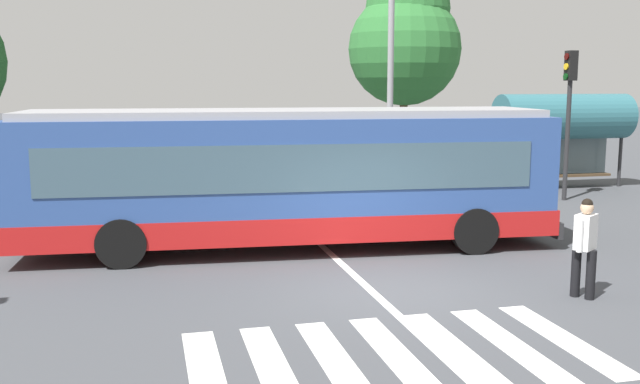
{
  "coord_description": "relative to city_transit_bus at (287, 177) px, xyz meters",
  "views": [
    {
      "loc": [
        -4.07,
        -11.58,
        3.65
      ],
      "look_at": [
        -0.43,
        3.16,
        1.3
      ],
      "focal_mm": 40.03,
      "sensor_mm": 36.0,
      "label": 1
    }
  ],
  "objects": [
    {
      "name": "pedestrian_crossing_street",
      "position": [
        4.15,
        -4.84,
        -0.62
      ],
      "size": [
        0.5,
        0.44,
        1.72
      ],
      "color": "black",
      "rests_on": "ground_plane"
    },
    {
      "name": "bus_stop_shelter",
      "position": [
        10.91,
        6.52,
        0.83
      ],
      "size": [
        4.75,
        1.54,
        3.25
      ],
      "color": "#28282B",
      "rests_on": "ground_plane"
    },
    {
      "name": "lane_center_line",
      "position": [
        0.78,
        -1.6,
        -1.58
      ],
      "size": [
        0.16,
        24.0,
        0.01
      ],
      "primitive_type": "cube",
      "color": "silver",
      "rests_on": "ground_plane"
    },
    {
      "name": "twin_arm_street_lamp",
      "position": [
        4.82,
        6.99,
        3.62
      ],
      "size": [
        4.48,
        0.32,
        8.39
      ],
      "color": "#939399",
      "rests_on": "ground_plane"
    },
    {
      "name": "crosswalk_painted_stripes",
      "position": [
        0.18,
        -6.52,
        -1.58
      ],
      "size": [
        5.54,
        3.01,
        0.01
      ],
      "color": "silver",
      "rests_on": "ground_plane"
    },
    {
      "name": "parked_car_teal",
      "position": [
        -0.17,
        9.74,
        -0.82
      ],
      "size": [
        1.98,
        4.55,
        1.35
      ],
      "color": "black",
      "rests_on": "ground_plane"
    },
    {
      "name": "background_tree_right",
      "position": [
        8.5,
        15.49,
        4.03
      ],
      "size": [
        5.04,
        5.04,
        8.76
      ],
      "color": "brown",
      "rests_on": "ground_plane"
    },
    {
      "name": "ground_plane",
      "position": [
        1.05,
        -3.6,
        -1.59
      ],
      "size": [
        160.0,
        160.0,
        0.0
      ],
      "primitive_type": "plane",
      "color": "#424449"
    },
    {
      "name": "parked_car_champagne",
      "position": [
        2.41,
        9.23,
        -0.82
      ],
      "size": [
        2.07,
        4.6,
        1.35
      ],
      "color": "black",
      "rests_on": "ground_plane"
    },
    {
      "name": "parked_car_silver",
      "position": [
        -2.87,
        9.8,
        -0.82
      ],
      "size": [
        2.21,
        4.64,
        1.35
      ],
      "color": "black",
      "rests_on": "ground_plane"
    },
    {
      "name": "traffic_light_far_corner",
      "position": [
        9.65,
        4.3,
        1.5
      ],
      "size": [
        0.33,
        0.32,
        4.59
      ],
      "color": "#28282B",
      "rests_on": "ground_plane"
    },
    {
      "name": "city_transit_bus",
      "position": [
        0.0,
        0.0,
        0.0
      ],
      "size": [
        11.85,
        3.47,
        3.06
      ],
      "color": "black",
      "rests_on": "ground_plane"
    }
  ]
}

